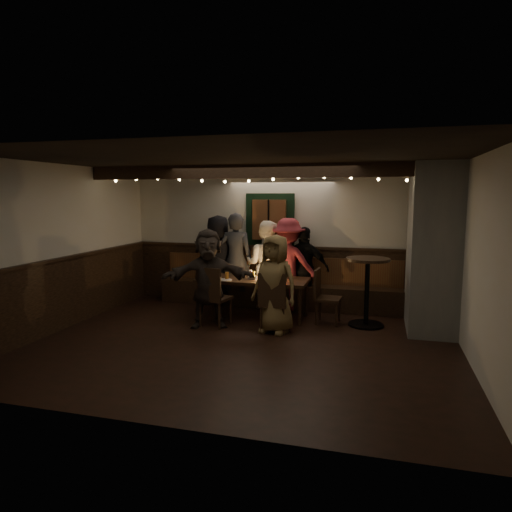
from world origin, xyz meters
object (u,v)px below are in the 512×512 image
(chair_near_right, at_px, (273,299))
(person_c, at_px, (266,265))
(dining_table, at_px, (253,282))
(person_e, at_px, (305,269))
(chair_end, at_px, (323,293))
(high_top, at_px, (367,283))
(person_f, at_px, (208,278))
(person_a, at_px, (218,260))
(person_d, at_px, (288,264))
(person_g, at_px, (275,284))
(person_b, at_px, (236,260))
(chair_near_left, at_px, (212,293))

(chair_near_right, bearing_deg, person_c, 108.19)
(dining_table, bearing_deg, person_e, 44.47)
(chair_end, xyz_separation_m, high_top, (0.70, 0.02, 0.20))
(person_f, bearing_deg, chair_near_right, -22.82)
(chair_end, height_order, person_a, person_a)
(person_d, bearing_deg, person_g, 97.36)
(person_g, bearing_deg, person_c, 124.89)
(dining_table, bearing_deg, chair_near_right, -55.58)
(person_b, xyz_separation_m, person_e, (1.31, 0.08, -0.12))
(person_c, bearing_deg, dining_table, 90.29)
(chair_near_right, bearing_deg, person_b, 125.91)
(high_top, xyz_separation_m, person_b, (-2.46, 0.73, 0.19))
(person_a, distance_m, person_c, 0.97)
(chair_near_right, height_order, person_e, person_e)
(chair_near_left, relative_size, person_e, 0.64)
(person_e, xyz_separation_m, person_f, (-1.31, -1.52, 0.02))
(chair_near_left, bearing_deg, chair_end, 22.66)
(chair_near_left, height_order, person_a, person_a)
(chair_end, bearing_deg, high_top, 2.00)
(chair_near_right, relative_size, person_d, 0.56)
(person_b, bearing_deg, chair_near_right, 121.92)
(high_top, height_order, person_g, person_g)
(chair_near_left, bearing_deg, person_a, 106.47)
(person_c, height_order, person_f, person_c)
(chair_end, xyz_separation_m, person_c, (-1.17, 0.78, 0.31))
(dining_table, relative_size, person_g, 1.25)
(chair_near_right, distance_m, person_c, 1.63)
(chair_end, bearing_deg, person_b, 156.88)
(dining_table, distance_m, person_a, 1.21)
(person_c, distance_m, person_f, 1.58)
(chair_near_left, distance_m, person_b, 1.49)
(chair_end, distance_m, person_b, 1.95)
(high_top, xyz_separation_m, person_c, (-1.88, 0.75, 0.12))
(person_e, bearing_deg, chair_near_right, 86.55)
(chair_near_left, bearing_deg, person_d, 56.96)
(person_f, bearing_deg, person_a, 84.36)
(chair_end, xyz_separation_m, person_b, (-1.76, 0.75, 0.39))
(chair_near_right, relative_size, person_e, 0.62)
(chair_end, relative_size, person_f, 0.57)
(person_c, bearing_deg, chair_near_right, 112.59)
(person_g, bearing_deg, chair_near_right, -97.11)
(dining_table, height_order, person_d, person_d)
(person_b, bearing_deg, chair_near_left, 88.78)
(person_g, bearing_deg, chair_end, 63.01)
(person_b, distance_m, person_e, 1.32)
(chair_near_left, bearing_deg, high_top, 16.95)
(person_f, bearing_deg, chair_near_left, -28.80)
(person_e, bearing_deg, person_d, 18.75)
(person_d, bearing_deg, chair_near_right, 96.64)
(person_d, distance_m, person_e, 0.32)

